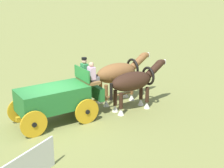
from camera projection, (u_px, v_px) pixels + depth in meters
ground_plane at (54, 123)px, 14.85m from camera, size 220.00×220.00×0.00m
show_wagon at (57, 98)px, 14.59m from camera, size 5.92×2.33×2.63m
draft_horse_near at (119, 74)px, 16.87m from camera, size 3.22×1.33×2.34m
draft_horse_off at (134, 82)px, 15.86m from camera, size 3.19×1.23×2.25m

